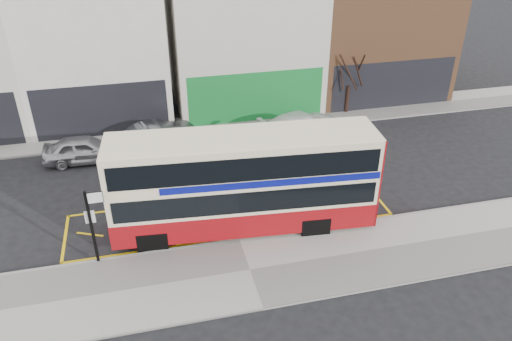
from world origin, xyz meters
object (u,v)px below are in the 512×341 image
object	(u,v)px
bus_stop_post	(92,220)
car_silver	(85,149)
double_decker_bus	(245,182)
street_tree_right	(351,61)
car_grey	(159,135)
car_white	(302,125)

from	to	relation	value
bus_stop_post	car_silver	world-z (taller)	bus_stop_post
double_decker_bus	street_tree_right	size ratio (longest dim) A/B	2.15
car_silver	double_decker_bus	bearing A→B (deg)	-135.48
car_grey	street_tree_right	world-z (taller)	street_tree_right
car_grey	street_tree_right	bearing A→B (deg)	-99.35
double_decker_bus	street_tree_right	xyz separation A→B (m)	(8.93, 10.38, 1.20)
double_decker_bus	street_tree_right	distance (m)	13.75
double_decker_bus	car_silver	world-z (taller)	double_decker_bus
car_silver	car_grey	world-z (taller)	car_grey
car_grey	car_white	distance (m)	8.08
bus_stop_post	car_grey	size ratio (longest dim) A/B	0.70
car_white	street_tree_right	size ratio (longest dim) A/B	1.00
double_decker_bus	car_grey	size ratio (longest dim) A/B	2.44
car_silver	car_grey	xyz separation A→B (m)	(3.94, 0.72, 0.02)
double_decker_bus	car_white	distance (m)	9.48
double_decker_bus	car_white	size ratio (longest dim) A/B	2.16
bus_stop_post	car_grey	xyz separation A→B (m)	(3.00, 9.40, -1.30)
car_silver	bus_stop_post	bearing A→B (deg)	-171.29
double_decker_bus	bus_stop_post	world-z (taller)	double_decker_bus
bus_stop_post	car_silver	bearing A→B (deg)	95.79
car_silver	car_grey	size ratio (longest dim) A/B	0.94
car_white	car_grey	bearing A→B (deg)	68.79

